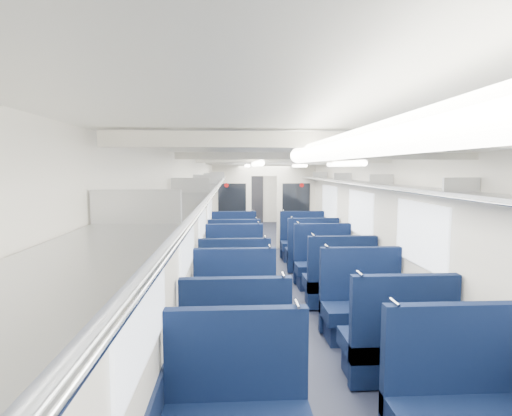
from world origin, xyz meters
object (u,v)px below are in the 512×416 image
object	(u,v)px
seat_8	(236,351)
seat_9	(397,347)
seat_10	(235,312)
seat_15	(323,267)
seat_18	(234,245)
seat_17	(312,254)
seat_7	(459,414)
seat_12	(235,288)
seat_11	(363,310)
seat_13	(339,284)
seat_14	(234,268)
seat_19	(303,245)
seat_16	(234,256)
bulkhead	(264,204)
end_door	(254,198)

from	to	relation	value
seat_8	seat_9	distance (m)	1.66
seat_10	seat_15	size ratio (longest dim) A/B	1.00
seat_18	seat_10	bearing A→B (deg)	-90.00
seat_9	seat_17	xyz separation A→B (m)	(0.00, 4.56, 0.00)
seat_7	seat_17	size ratio (longest dim) A/B	1.00
seat_8	seat_18	size ratio (longest dim) A/B	1.00
seat_12	seat_7	bearing A→B (deg)	-63.40
seat_11	seat_15	size ratio (longest dim) A/B	1.00
seat_11	seat_10	bearing A→B (deg)	179.16
seat_13	seat_10	bearing A→B (deg)	-144.86
seat_13	seat_15	bearing A→B (deg)	90.00
seat_18	seat_7	bearing A→B (deg)	-76.41
seat_12	seat_13	xyz separation A→B (m)	(1.66, 0.13, 0.00)
seat_12	seat_18	size ratio (longest dim) A/B	1.00
seat_8	seat_11	size ratio (longest dim) A/B	1.00
seat_14	seat_19	bearing A→B (deg)	52.92
seat_8	seat_19	size ratio (longest dim) A/B	1.00
seat_14	seat_12	bearing A→B (deg)	-90.00
seat_16	seat_19	xyz separation A→B (m)	(1.66, 1.22, 0.00)
seat_10	seat_15	bearing A→B (deg)	54.05
bulkhead	seat_10	xyz separation A→B (m)	(-0.83, -5.98, -0.86)
seat_7	seat_12	bearing A→B (deg)	116.60
seat_14	seat_18	world-z (taller)	same
seat_12	seat_14	size ratio (longest dim) A/B	1.00
seat_10	seat_13	size ratio (longest dim) A/B	1.00
seat_10	bulkhead	bearing A→B (deg)	82.09
seat_8	seat_13	size ratio (longest dim) A/B	1.00
seat_16	seat_13	bearing A→B (deg)	-52.25
seat_18	seat_19	bearing A→B (deg)	-1.87
seat_19	seat_16	bearing A→B (deg)	-143.68
bulkhead	seat_7	xyz separation A→B (m)	(0.83, -8.25, -0.86)
seat_19	seat_10	bearing A→B (deg)	-110.11
seat_12	seat_17	distance (m)	2.92
seat_10	seat_19	size ratio (longest dim) A/B	1.00
seat_13	seat_17	size ratio (longest dim) A/B	1.00
end_door	seat_16	size ratio (longest dim) A/B	1.67
seat_9	seat_11	bearing A→B (deg)	90.00
seat_10	seat_8	bearing A→B (deg)	-90.00
seat_10	seat_11	size ratio (longest dim) A/B	1.00
seat_13	seat_16	bearing A→B (deg)	127.75
seat_19	bulkhead	bearing A→B (deg)	119.88
seat_14	seat_18	size ratio (longest dim) A/B	1.00
seat_11	seat_13	size ratio (longest dim) A/B	1.00
seat_8	seat_14	world-z (taller)	same
seat_10	seat_19	world-z (taller)	same
seat_7	seat_14	world-z (taller)	same
seat_7	seat_10	xyz separation A→B (m)	(-1.66, 2.28, 0.00)
end_door	seat_15	xyz separation A→B (m)	(0.83, -9.16, -0.63)
seat_8	seat_16	xyz separation A→B (m)	(0.00, 4.45, 0.00)
bulkhead	seat_15	size ratio (longest dim) A/B	2.33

